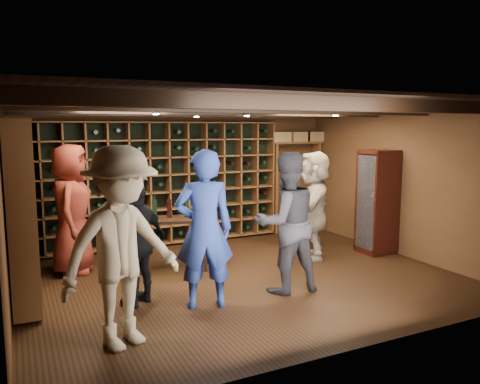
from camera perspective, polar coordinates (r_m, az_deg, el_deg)
name	(u,v)px	position (r m, az deg, el deg)	size (l,w,h in m)	color
ground	(240,277)	(6.91, 0.06, -10.33)	(6.00, 6.00, 0.00)	black
room_shell	(239,109)	(6.62, -0.13, 10.12)	(6.00, 6.00, 6.00)	#52331C
wine_rack_back	(159,183)	(8.62, -9.90, 1.03)	(4.65, 0.30, 2.20)	brown
wine_rack_left	(20,205)	(6.81, -25.22, -1.42)	(0.30, 2.65, 2.20)	brown
crate_shelf	(296,156)	(9.79, 6.84, 4.36)	(1.20, 0.32, 2.07)	brown
display_cabinet	(377,204)	(8.38, 16.38, -1.40)	(0.55, 0.50, 1.75)	black
man_blue_shirt	(204,229)	(5.59, -4.38, -4.58)	(0.70, 0.46, 1.91)	navy
man_grey_suit	(286,223)	(6.16, 5.63, -3.73)	(0.90, 0.70, 1.85)	black
guest_red_floral	(71,209)	(7.34, -19.89, -2.00)	(0.94, 0.61, 1.92)	maroon
guest_woman_black	(138,243)	(5.85, -12.34, -6.04)	(0.90, 0.38, 1.54)	black
guest_khaki	(122,248)	(4.73, -14.25, -6.62)	(1.29, 0.74, 1.99)	gray
guest_beige	(314,205)	(7.83, 9.00, -1.56)	(1.65, 0.53, 1.78)	tan
tasting_table	(172,223)	(7.20, -8.27, -3.81)	(1.16, 0.81, 1.07)	black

